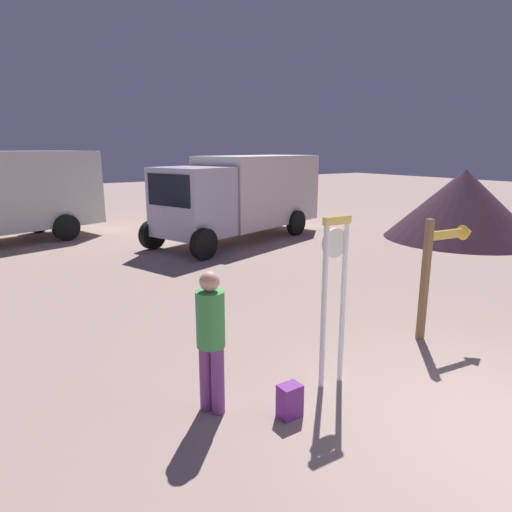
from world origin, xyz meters
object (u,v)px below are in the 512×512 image
backpack (289,401)px  box_truck_far (7,194)px  box_truck_near (244,193)px  dome_tent (463,204)px  person_near_clock (211,335)px  arrow_sign (443,256)px  standing_clock (334,286)px

backpack → box_truck_far: bearing=96.1°
box_truck_near → dome_tent: bearing=-35.3°
backpack → dome_tent: bearing=23.6°
person_near_clock → dome_tent: bearing=19.9°
box_truck_far → person_near_clock: bearing=-86.8°
arrow_sign → backpack: bearing=-172.3°
box_truck_near → dome_tent: size_ratio=1.39×
standing_clock → backpack: size_ratio=5.63×
standing_clock → box_truck_near: (4.49, 9.13, 0.21)m
box_truck_far → backpack: bearing=-83.9°
person_near_clock → box_truck_near: box_truck_near is taller
box_truck_far → arrow_sign: bearing=-68.8°
backpack → box_truck_near: 10.96m
standing_clock → box_truck_far: box_truck_far is taller
person_near_clock → backpack: person_near_clock is taller
standing_clock → box_truck_far: 13.18m
standing_clock → box_truck_far: size_ratio=0.34×
box_truck_near → dome_tent: 7.56m
arrow_sign → person_near_clock: 4.26m
standing_clock → person_near_clock: bearing=168.9°
box_truck_far → standing_clock: bearing=-79.8°
person_near_clock → box_truck_near: size_ratio=0.24×
arrow_sign → box_truck_far: box_truck_far is taller
box_truck_far → dome_tent: (12.99, -8.20, -0.42)m
arrow_sign → person_near_clock: bearing=178.2°
arrow_sign → box_truck_near: box_truck_near is taller
standing_clock → arrow_sign: 2.62m
arrow_sign → person_near_clock: (-4.24, 0.13, -0.39)m
arrow_sign → dome_tent: dome_tent is taller
box_truck_far → box_truck_near: bearing=-29.3°
backpack → box_truck_far: box_truck_far is taller
arrow_sign → box_truck_near: (1.88, 8.95, 0.22)m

